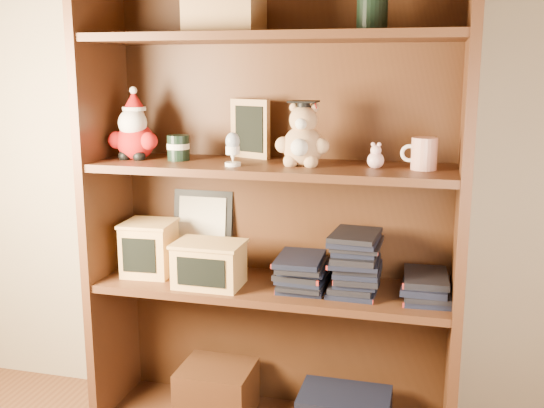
# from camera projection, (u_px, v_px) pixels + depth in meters

# --- Properties ---
(bookcase) EXTENTS (1.20, 0.35, 1.60)m
(bookcase) POSITION_uv_depth(u_px,v_px,m) (275.00, 213.00, 2.09)
(bookcase) COLOR #4B2915
(bookcase) RESTS_ON ground
(shelf_lower) EXTENTS (1.14, 0.33, 0.02)m
(shelf_lower) POSITION_uv_depth(u_px,v_px,m) (272.00, 288.00, 2.10)
(shelf_lower) COLOR #4B2915
(shelf_lower) RESTS_ON ground
(shelf_upper) EXTENTS (1.14, 0.33, 0.02)m
(shelf_upper) POSITION_uv_depth(u_px,v_px,m) (272.00, 168.00, 2.01)
(shelf_upper) COLOR #4B2915
(shelf_upper) RESTS_ON ground
(santa_plush) EXTENTS (0.17, 0.13, 0.25)m
(santa_plush) POSITION_uv_depth(u_px,v_px,m) (134.00, 132.00, 2.10)
(santa_plush) COLOR #A50F0F
(santa_plush) RESTS_ON shelf_upper
(teachers_tin) EXTENTS (0.07, 0.07, 0.08)m
(teachers_tin) POSITION_uv_depth(u_px,v_px,m) (178.00, 147.00, 2.08)
(teachers_tin) COLOR black
(teachers_tin) RESTS_ON shelf_upper
(chalkboard_plaque) EXTENTS (0.15, 0.11, 0.20)m
(chalkboard_plaque) POSITION_uv_depth(u_px,v_px,m) (250.00, 130.00, 2.12)
(chalkboard_plaque) COLOR #9E7547
(chalkboard_plaque) RESTS_ON shelf_upper
(egg_cup) EXTENTS (0.05, 0.05, 0.10)m
(egg_cup) POSITION_uv_depth(u_px,v_px,m) (233.00, 148.00, 1.95)
(egg_cup) COLOR white
(egg_cup) RESTS_ON shelf_upper
(grad_teddy_bear) EXTENTS (0.17, 0.15, 0.21)m
(grad_teddy_bear) POSITION_uv_depth(u_px,v_px,m) (303.00, 140.00, 1.96)
(grad_teddy_bear) COLOR tan
(grad_teddy_bear) RESTS_ON shelf_upper
(pink_figurine) EXTENTS (0.05, 0.05, 0.08)m
(pink_figurine) POSITION_uv_depth(u_px,v_px,m) (376.00, 158.00, 1.92)
(pink_figurine) COLOR beige
(pink_figurine) RESTS_ON shelf_upper
(teacher_mug) EXTENTS (0.11, 0.08, 0.10)m
(teacher_mug) POSITION_uv_depth(u_px,v_px,m) (423.00, 154.00, 1.88)
(teacher_mug) COLOR silver
(teacher_mug) RESTS_ON shelf_upper
(certificate_frame) EXTENTS (0.22, 0.06, 0.27)m
(certificate_frame) POSITION_uv_depth(u_px,v_px,m) (203.00, 228.00, 2.27)
(certificate_frame) COLOR black
(certificate_frame) RESTS_ON shelf_lower
(treats_box) EXTENTS (0.18, 0.18, 0.18)m
(treats_box) POSITION_uv_depth(u_px,v_px,m) (149.00, 248.00, 2.18)
(treats_box) COLOR tan
(treats_box) RESTS_ON shelf_lower
(pencils_box) EXTENTS (0.22, 0.16, 0.15)m
(pencils_box) POSITION_uv_depth(u_px,v_px,m) (209.00, 264.00, 2.06)
(pencils_box) COLOR tan
(pencils_box) RESTS_ON shelf_lower
(book_stack_left) EXTENTS (0.14, 0.20, 0.11)m
(book_stack_left) POSITION_uv_depth(u_px,v_px,m) (302.00, 270.00, 2.06)
(book_stack_left) COLOR black
(book_stack_left) RESTS_ON shelf_lower
(book_stack_mid) EXTENTS (0.14, 0.20, 0.19)m
(book_stack_mid) POSITION_uv_depth(u_px,v_px,m) (357.00, 263.00, 2.00)
(book_stack_mid) COLOR black
(book_stack_mid) RESTS_ON shelf_lower
(book_stack_right) EXTENTS (0.14, 0.20, 0.06)m
(book_stack_right) POSITION_uv_depth(u_px,v_px,m) (425.00, 288.00, 1.97)
(book_stack_right) COLOR black
(book_stack_right) RESTS_ON shelf_lower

